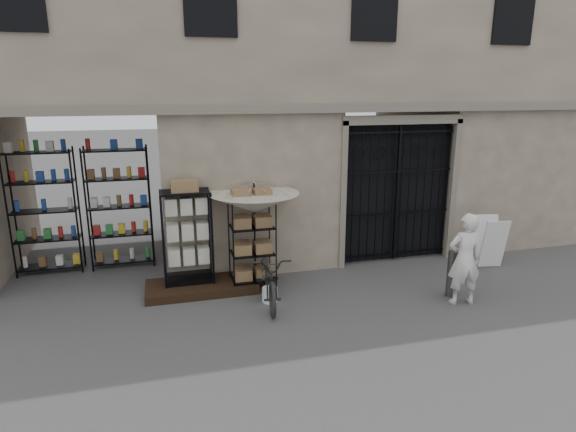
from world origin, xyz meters
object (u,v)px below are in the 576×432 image
object	(u,v)px
wire_rack	(252,242)
steel_bollard	(451,274)
display_cabinet	(187,241)
market_umbrella	(254,198)
white_bucket	(270,295)
bicycle	(269,301)
easel_sign	(490,242)
shopkeeper	(460,303)

from	to	relation	value
wire_rack	steel_bollard	bearing A→B (deg)	-31.24
display_cabinet	market_umbrella	bearing A→B (deg)	4.75
white_bucket	bicycle	distance (m)	0.13
steel_bollard	easel_sign	world-z (taller)	easel_sign
display_cabinet	white_bucket	distance (m)	1.80
easel_sign	steel_bollard	bearing A→B (deg)	-135.14
white_bucket	shopkeeper	bearing A→B (deg)	-15.86
bicycle	shopkeeper	bearing A→B (deg)	-9.66
bicycle	shopkeeper	size ratio (longest dim) A/B	1.10
white_bucket	bicycle	world-z (taller)	bicycle
display_cabinet	wire_rack	xyz separation A→B (m)	(1.15, -0.22, -0.04)
wire_rack	white_bucket	bearing A→B (deg)	-87.21
bicycle	steel_bollard	xyz separation A→B (m)	(3.17, -0.60, 0.42)
white_bucket	wire_rack	bearing A→B (deg)	102.06
bicycle	shopkeeper	distance (m)	3.32
bicycle	easel_sign	distance (m)	4.86
display_cabinet	market_umbrella	world-z (taller)	market_umbrella
market_umbrella	easel_sign	world-z (taller)	market_umbrella
shopkeeper	bicycle	bearing A→B (deg)	-8.82
display_cabinet	bicycle	xyz separation A→B (m)	(1.30, -0.96, -0.91)
display_cabinet	white_bucket	world-z (taller)	display_cabinet
shopkeeper	easel_sign	size ratio (longest dim) A/B	1.56
wire_rack	steel_bollard	distance (m)	3.61
wire_rack	shopkeeper	xyz separation A→B (m)	(3.35, -1.64, -0.87)
wire_rack	bicycle	xyz separation A→B (m)	(0.15, -0.74, -0.87)
wire_rack	white_bucket	xyz separation A→B (m)	(0.16, -0.74, -0.74)
display_cabinet	steel_bollard	world-z (taller)	display_cabinet
display_cabinet	steel_bollard	size ratio (longest dim) A/B	2.17
market_umbrella	bicycle	xyz separation A→B (m)	(0.08, -0.82, -1.69)
display_cabinet	bicycle	bearing A→B (deg)	-25.25
easel_sign	shopkeeper	bearing A→B (deg)	-128.04
wire_rack	easel_sign	bearing A→B (deg)	-11.88
wire_rack	market_umbrella	size ratio (longest dim) A/B	0.76
display_cabinet	shopkeeper	xyz separation A→B (m)	(4.50, -1.86, -0.91)
market_umbrella	shopkeeper	xyz separation A→B (m)	(3.28, -1.73, -1.69)
display_cabinet	steel_bollard	distance (m)	4.76
shopkeeper	steel_bollard	bearing A→B (deg)	-78.31
white_bucket	shopkeeper	world-z (taller)	white_bucket
bicycle	market_umbrella	bearing A→B (deg)	101.94
bicycle	steel_bollard	bearing A→B (deg)	-4.58
easel_sign	white_bucket	bearing A→B (deg)	-163.36
market_umbrella	bicycle	size ratio (longest dim) A/B	1.32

